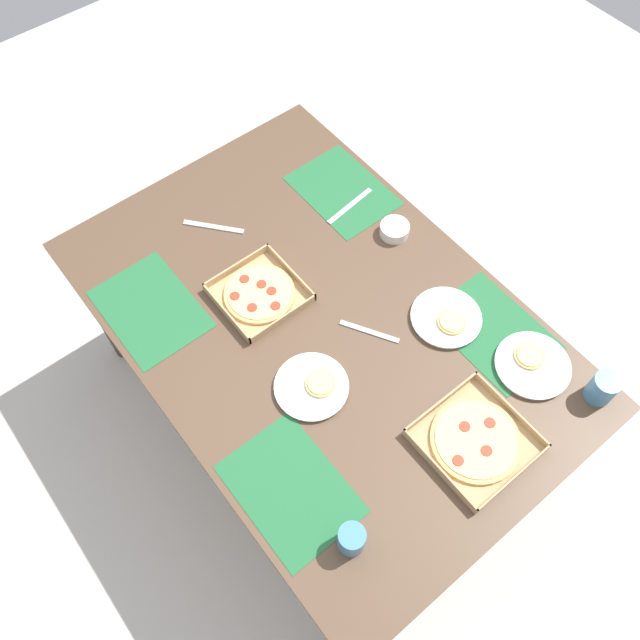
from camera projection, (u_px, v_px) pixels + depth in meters
The scene contains 17 objects.
ground_plane at pixel (320, 412), 2.65m from camera, with size 6.00×6.00×0.00m, color beige.
dining_table at pixel (320, 335), 2.09m from camera, with size 1.61×1.08×0.74m.
placemat_near_left at pixel (493, 331), 1.99m from camera, with size 0.36×0.26×0.00m, color #236638.
placemat_near_right at pixel (343, 191), 2.28m from camera, with size 0.36×0.26×0.00m, color #236638.
placemat_far_left at pixel (290, 489), 1.74m from camera, with size 0.36×0.26×0.00m, color #236638.
placemat_far_right at pixel (150, 309), 2.03m from camera, with size 0.36×0.26×0.00m, color #236638.
pizza_box_center at pixel (259, 294), 2.04m from camera, with size 0.26×0.26×0.04m.
pizza_box_corner_left at pixel (475, 440), 1.80m from camera, with size 0.29×0.29×0.04m.
plate_far_right at pixel (447, 318), 2.00m from camera, with size 0.22×0.22×0.03m.
plate_far_left at pixel (312, 387), 1.88m from camera, with size 0.22×0.22×0.03m.
plate_near_left at pixel (532, 365), 1.92m from camera, with size 0.22×0.22×0.03m.
cup_clear_left at pixel (602, 388), 1.84m from camera, with size 0.08×0.08×0.10m, color teal.
cup_dark at pixel (351, 539), 1.63m from camera, with size 0.07×0.07×0.10m, color teal.
condiment_bowl at pixel (395, 230), 2.16m from camera, with size 0.10×0.10×0.04m, color white.
knife_by_far_left at pixel (214, 227), 2.19m from camera, with size 0.21×0.02×0.01m, color #B7B7BC.
fork_by_near_left at pixel (369, 332), 1.99m from camera, with size 0.19×0.02×0.01m, color #B7B7BC.
knife_by_near_right at pixel (350, 206), 2.24m from camera, with size 0.21×0.02×0.01m, color #B7B7BC.
Camera 1 is at (-0.80, 0.64, 2.47)m, focal length 36.51 mm.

